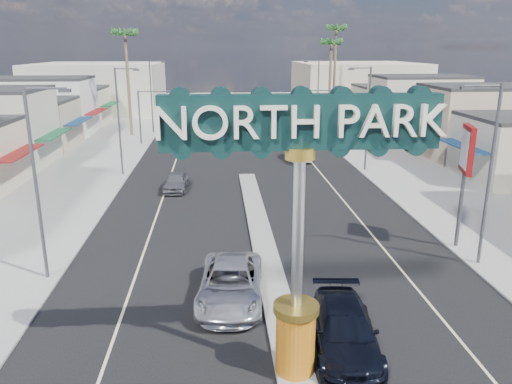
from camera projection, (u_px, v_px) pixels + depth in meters
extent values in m
plane|color=gray|center=(246.00, 173.00, 43.61)|extent=(160.00, 160.00, 0.00)
cube|color=black|center=(246.00, 173.00, 43.61)|extent=(20.00, 120.00, 0.01)
cube|color=gray|center=(262.00, 240.00, 28.27)|extent=(1.30, 30.00, 0.16)
cube|color=gray|center=(82.00, 175.00, 42.54)|extent=(8.00, 120.00, 0.12)
cube|color=gray|center=(402.00, 169.00, 44.64)|extent=(8.00, 120.00, 0.12)
cube|color=beige|center=(15.00, 121.00, 53.42)|extent=(12.00, 42.00, 6.00)
cube|color=#B7B29E|center=(448.00, 116.00, 57.00)|extent=(12.00, 42.00, 6.00)
cube|color=#B7B29E|center=(100.00, 88.00, 83.92)|extent=(20.00, 20.00, 8.00)
cube|color=beige|center=(356.00, 86.00, 87.20)|extent=(20.00, 20.00, 8.00)
cylinder|color=#C0510E|center=(295.00, 341.00, 16.45)|extent=(1.30, 1.30, 2.20)
cylinder|color=gold|center=(296.00, 308.00, 16.11)|extent=(1.50, 1.50, 0.25)
cylinder|color=#B7B7BC|center=(298.00, 235.00, 15.41)|extent=(0.36, 0.36, 4.80)
cylinder|color=gold|center=(300.00, 153.00, 14.68)|extent=(0.90, 0.90, 0.35)
cube|color=black|center=(301.00, 122.00, 14.43)|extent=(8.20, 0.50, 1.60)
cylinder|color=#47474C|center=(140.00, 118.00, 55.35)|extent=(0.18, 0.18, 6.00)
cylinder|color=#47474C|center=(161.00, 91.00, 54.72)|extent=(5.00, 0.12, 0.12)
cube|color=black|center=(180.00, 96.00, 55.01)|extent=(0.32, 0.32, 1.00)
sphere|color=red|center=(179.00, 93.00, 54.75)|extent=(0.22, 0.22, 0.22)
cylinder|color=#47474C|center=(335.00, 116.00, 56.99)|extent=(0.18, 0.18, 6.00)
cylinder|color=#47474C|center=(314.00, 90.00, 55.99)|extent=(5.00, 0.12, 0.12)
cube|color=black|center=(296.00, 95.00, 55.98)|extent=(0.32, 0.32, 1.00)
sphere|color=red|center=(296.00, 92.00, 55.72)|extent=(0.22, 0.22, 0.22)
cylinder|color=#47474C|center=(36.00, 188.00, 22.41)|extent=(0.16, 0.16, 9.00)
cylinder|color=#47474C|center=(45.00, 88.00, 21.25)|extent=(1.80, 0.10, 0.10)
cube|color=#47474C|center=(65.00, 91.00, 21.34)|extent=(0.50, 0.22, 0.15)
cylinder|color=#47474C|center=(119.00, 123.00, 41.56)|extent=(0.16, 0.16, 9.00)
cylinder|color=#47474C|center=(126.00, 69.00, 40.39)|extent=(1.80, 0.10, 0.10)
cube|color=#47474C|center=(136.00, 70.00, 40.48)|extent=(0.50, 0.22, 0.15)
cylinder|color=#47474C|center=(151.00, 97.00, 62.61)|extent=(0.16, 0.16, 9.00)
cylinder|color=#47474C|center=(157.00, 61.00, 61.45)|extent=(1.80, 0.10, 0.10)
cube|color=#47474C|center=(163.00, 62.00, 61.54)|extent=(0.50, 0.22, 0.15)
cylinder|color=#47474C|center=(489.00, 179.00, 24.00)|extent=(0.16, 0.16, 9.00)
cylinder|color=#47474C|center=(483.00, 86.00, 22.70)|extent=(1.80, 0.10, 0.10)
cube|color=#47474C|center=(466.00, 88.00, 22.67)|extent=(0.50, 0.22, 0.15)
cylinder|color=#47474C|center=(368.00, 120.00, 43.14)|extent=(0.16, 0.16, 9.00)
cylinder|color=#47474C|center=(361.00, 68.00, 41.84)|extent=(1.80, 0.10, 0.10)
cube|color=#47474C|center=(351.00, 69.00, 41.81)|extent=(0.50, 0.22, 0.15)
cylinder|color=#47474C|center=(318.00, 96.00, 64.20)|extent=(0.16, 0.16, 9.00)
cylinder|color=#47474C|center=(312.00, 61.00, 62.90)|extent=(1.80, 0.10, 0.10)
cube|color=#47474C|center=(306.00, 62.00, 62.87)|extent=(0.50, 0.22, 0.15)
cylinder|color=brown|center=(128.00, 87.00, 60.10)|extent=(0.36, 0.36, 12.00)
cylinder|color=brown|center=(330.00, 86.00, 67.93)|extent=(0.36, 0.36, 11.00)
cylinder|color=brown|center=(334.00, 76.00, 73.54)|extent=(0.36, 0.36, 13.00)
imported|color=silver|center=(230.00, 284.00, 21.44)|extent=(3.19, 6.07, 1.63)
imported|color=black|center=(345.00, 330.00, 17.96)|extent=(2.75, 5.65, 1.58)
imported|color=slate|center=(176.00, 181.00, 38.17)|extent=(1.89, 4.19, 1.40)
imported|color=silver|center=(299.00, 152.00, 48.46)|extent=(1.88, 4.99, 1.63)
cylinder|color=#47474C|center=(460.00, 210.00, 26.78)|extent=(0.21, 0.21, 4.13)
cube|color=maroon|center=(467.00, 149.00, 25.85)|extent=(0.78, 2.06, 2.48)
cube|color=white|center=(464.00, 149.00, 25.88)|extent=(0.45, 1.60, 1.96)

